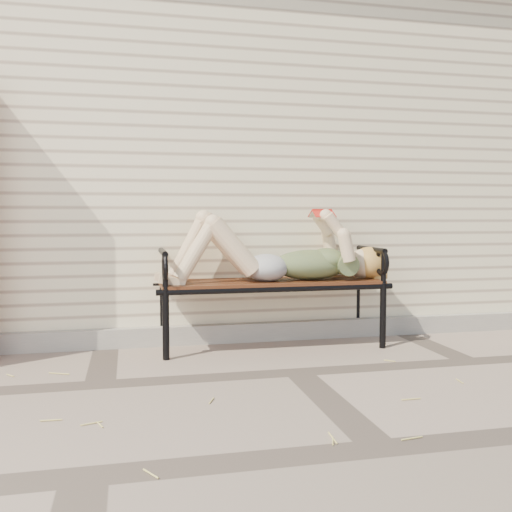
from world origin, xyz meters
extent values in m
plane|color=gray|center=(0.00, 0.00, 0.00)|extent=(80.00, 80.00, 0.00)
cube|color=#F5E8C0|center=(0.00, 3.00, 1.50)|extent=(8.00, 4.00, 3.00)
cube|color=#473732|center=(0.00, 3.00, 3.15)|extent=(8.30, 4.30, 0.30)
cube|color=#AFAA9E|center=(0.00, 0.97, 0.07)|extent=(8.00, 0.10, 0.15)
cylinder|color=black|center=(-0.82, 0.52, 0.25)|extent=(0.05, 0.05, 0.50)
cylinder|color=black|center=(-0.82, 1.02, 0.25)|extent=(0.05, 0.05, 0.50)
cylinder|color=black|center=(0.84, 0.52, 0.25)|extent=(0.05, 0.05, 0.50)
cylinder|color=black|center=(0.84, 1.02, 0.25)|extent=(0.05, 0.05, 0.50)
cube|color=#532F15|center=(0.01, 0.77, 0.50)|extent=(1.70, 0.55, 0.03)
cylinder|color=black|center=(0.01, 0.52, 0.48)|extent=(1.79, 0.04, 0.04)
cylinder|color=black|center=(0.01, 1.02, 0.48)|extent=(1.79, 0.04, 0.04)
torus|color=black|center=(0.01, 1.14, 1.06)|extent=(0.31, 0.04, 0.31)
ellipsoid|color=#0B3C4D|center=(0.32, 0.73, 0.64)|extent=(0.60, 0.35, 0.23)
ellipsoid|color=#0B3C4D|center=(0.46, 0.73, 0.68)|extent=(0.29, 0.34, 0.18)
ellipsoid|color=#A5A6AA|center=(-0.04, 0.73, 0.62)|extent=(0.34, 0.38, 0.21)
sphere|color=beige|center=(0.76, 0.73, 0.64)|extent=(0.25, 0.25, 0.25)
ellipsoid|color=#DA9E52|center=(0.81, 0.73, 0.64)|extent=(0.28, 0.28, 0.26)
cube|color=red|center=(0.41, 0.73, 1.06)|extent=(0.16, 0.02, 0.02)
cube|color=beige|center=(0.41, 0.69, 1.03)|extent=(0.16, 0.10, 0.06)
cube|color=beige|center=(0.41, 0.78, 1.03)|extent=(0.16, 0.10, 0.06)
cube|color=red|center=(0.41, 0.68, 1.04)|extent=(0.17, 0.10, 0.06)
cube|color=red|center=(0.41, 0.78, 1.04)|extent=(0.17, 0.10, 0.06)
cylinder|color=#D5C568|center=(0.34, -0.33, 0.01)|extent=(0.08, 0.05, 0.01)
cylinder|color=#D5C568|center=(-0.69, -0.76, 0.01)|extent=(0.07, 0.08, 0.01)
cylinder|color=#D5C568|center=(-1.25, -0.77, 0.01)|extent=(0.04, 0.11, 0.01)
cylinder|color=#D5C568|center=(-0.66, -0.98, 0.01)|extent=(0.12, 0.07, 0.01)
cylinder|color=#D5C568|center=(-0.13, -0.59, 0.01)|extent=(0.04, 0.11, 0.01)
cylinder|color=#D5C568|center=(-1.73, 0.34, 0.01)|extent=(0.13, 0.03, 0.01)
cylinder|color=#D5C568|center=(0.62, -0.37, 0.01)|extent=(0.06, 0.12, 0.01)
cylinder|color=#D5C568|center=(-1.05, 0.33, 0.01)|extent=(0.02, 0.13, 0.01)
cylinder|color=#D5C568|center=(-1.45, 0.29, 0.01)|extent=(0.13, 0.06, 0.01)
cylinder|color=#D5C568|center=(-1.66, -0.35, 0.01)|extent=(0.14, 0.08, 0.01)
cylinder|color=#D5C568|center=(-0.14, -0.71, 0.01)|extent=(0.01, 0.13, 0.01)
cylinder|color=#D5C568|center=(-0.83, -0.36, 0.01)|extent=(0.10, 0.06, 0.01)
cylinder|color=#D5C568|center=(0.49, -0.10, 0.01)|extent=(0.15, 0.01, 0.01)
cylinder|color=#D5C568|center=(0.30, -0.90, 0.01)|extent=(0.13, 0.05, 0.01)
cylinder|color=#D5C568|center=(-0.26, 0.14, 0.01)|extent=(0.12, 0.05, 0.01)
cylinder|color=#D5C568|center=(0.13, -0.54, 0.01)|extent=(0.10, 0.01, 0.01)
camera|label=1|loc=(-1.07, -3.50, 1.02)|focal=40.00mm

